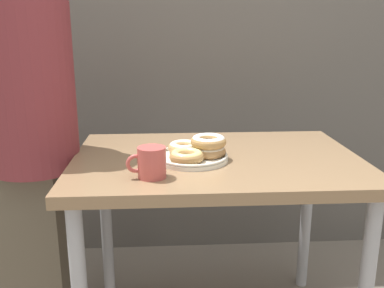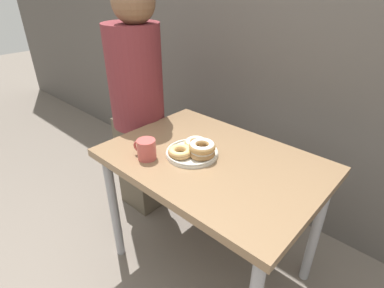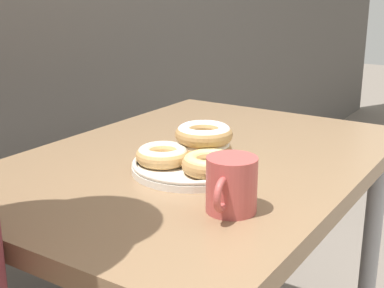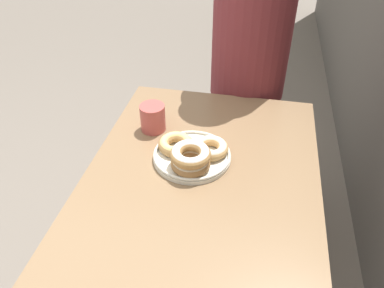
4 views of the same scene
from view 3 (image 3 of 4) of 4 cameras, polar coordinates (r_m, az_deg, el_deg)
name	(u,v)px [view 3 (image 3 of 4)]	position (r m, az deg, el deg)	size (l,w,h in m)	color
dining_table	(197,193)	(1.26, 0.58, -5.25)	(1.04, 0.73, 0.75)	#846647
donut_plate	(195,154)	(1.13, 0.31, -1.07)	(0.28, 0.27, 0.09)	silver
coffee_mug	(231,184)	(0.92, 4.19, -4.31)	(0.13, 0.09, 0.10)	#B74C47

